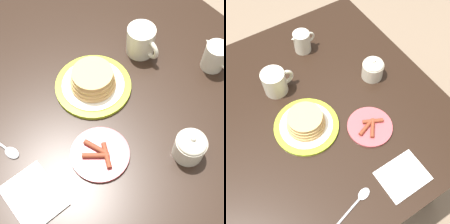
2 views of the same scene
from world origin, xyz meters
TOP-DOWN VIEW (x-y plane):
  - ground_plane at (0.00, 0.00)m, footprint 8.00×8.00m
  - dining_table at (0.00, 0.00)m, footprint 1.18×0.99m
  - pancake_plate at (0.06, -0.05)m, footprint 0.23×0.23m
  - side_plate_bacon at (0.25, -0.18)m, footprint 0.16×0.16m
  - coffee_mug at (0.04, 0.16)m, footprint 0.13×0.09m
  - creamer_pitcher at (0.23, 0.29)m, footprint 0.11×0.07m
  - sugar_bowl at (0.40, 0.01)m, footprint 0.08×0.08m
  - napkin at (0.23, -0.38)m, footprint 0.16×0.12m
  - spoon at (0.07, -0.37)m, footprint 0.16×0.06m

SIDE VIEW (x-z plane):
  - ground_plane at x=0.00m, z-range 0.00..0.00m
  - dining_table at x=0.00m, z-range 0.25..0.98m
  - napkin at x=0.23m, z-range 0.73..0.73m
  - spoon at x=0.07m, z-range 0.73..0.74m
  - side_plate_bacon at x=0.25m, z-range 0.72..0.75m
  - pancake_plate at x=0.06m, z-range 0.72..0.79m
  - sugar_bowl at x=0.40m, z-range 0.73..0.82m
  - creamer_pitcher at x=0.23m, z-range 0.73..0.83m
  - coffee_mug at x=0.04m, z-range 0.73..0.83m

